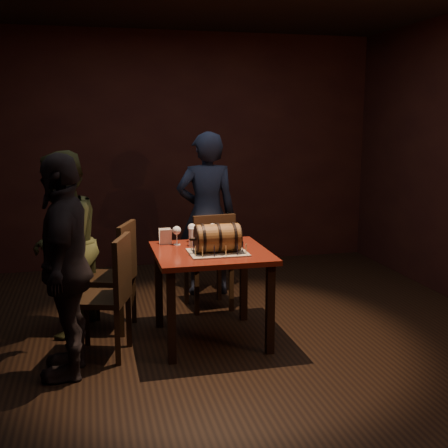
% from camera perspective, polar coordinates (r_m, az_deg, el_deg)
% --- Properties ---
extents(room_shell, '(5.04, 5.04, 2.80)m').
position_cam_1_polar(room_shell, '(4.41, -0.52, 5.61)').
color(room_shell, black).
rests_on(room_shell, ground).
extents(pub_table, '(0.90, 0.90, 0.75)m').
position_cam_1_polar(pub_table, '(4.52, -1.34, -4.06)').
color(pub_table, '#53150D').
rests_on(pub_table, ground).
extents(cake_board, '(0.45, 0.35, 0.01)m').
position_cam_1_polar(cake_board, '(4.40, -0.65, -2.91)').
color(cake_board, '#A19382').
rests_on(cake_board, pub_table).
extents(barrel_cake, '(0.40, 0.24, 0.24)m').
position_cam_1_polar(barrel_cake, '(4.37, -0.66, -1.43)').
color(barrel_cake, brown).
rests_on(barrel_cake, cake_board).
extents(birthday_candles, '(0.40, 0.30, 0.09)m').
position_cam_1_polar(birthday_candles, '(4.39, -0.64, -2.32)').
color(birthday_candles, '#E3DA88').
rests_on(birthday_candles, cake_board).
extents(wine_glass_left, '(0.07, 0.07, 0.16)m').
position_cam_1_polar(wine_glass_left, '(4.67, -4.83, -0.74)').
color(wine_glass_left, silver).
rests_on(wine_glass_left, pub_table).
extents(wine_glass_mid, '(0.07, 0.07, 0.16)m').
position_cam_1_polar(wine_glass_mid, '(4.78, -3.28, -0.47)').
color(wine_glass_mid, silver).
rests_on(wine_glass_mid, pub_table).
extents(wine_glass_right, '(0.07, 0.07, 0.16)m').
position_cam_1_polar(wine_glass_right, '(4.77, -1.17, -0.46)').
color(wine_glass_right, silver).
rests_on(wine_glass_right, pub_table).
extents(pint_of_ale, '(0.07, 0.07, 0.15)m').
position_cam_1_polar(pint_of_ale, '(4.64, -3.17, -1.38)').
color(pint_of_ale, silver).
rests_on(pint_of_ale, pub_table).
extents(menu_card, '(0.10, 0.05, 0.13)m').
position_cam_1_polar(menu_card, '(4.72, -5.97, -1.30)').
color(menu_card, white).
rests_on(menu_card, pub_table).
extents(chair_back, '(0.44, 0.44, 0.93)m').
position_cam_1_polar(chair_back, '(5.24, -1.34, -3.30)').
color(chair_back, black).
rests_on(chair_back, ground).
extents(chair_left_rear, '(0.52, 0.52, 0.93)m').
position_cam_1_polar(chair_left_rear, '(4.86, -10.88, -4.64)').
color(chair_left_rear, black).
rests_on(chair_left_rear, ground).
extents(chair_left_front, '(0.50, 0.50, 0.93)m').
position_cam_1_polar(chair_left_front, '(4.33, -11.49, -6.56)').
color(chair_left_front, black).
rests_on(chair_left_front, ground).
extents(person_back, '(0.63, 0.43, 1.66)m').
position_cam_1_polar(person_back, '(5.70, -1.79, 1.01)').
color(person_back, '#1C2338').
rests_on(person_back, ground).
extents(person_left_rear, '(0.74, 0.86, 1.53)m').
position_cam_1_polar(person_left_rear, '(4.83, -16.03, -1.97)').
color(person_left_rear, '#35391C').
rests_on(person_left_rear, ground).
extents(person_left_front, '(0.49, 0.96, 1.57)m').
position_cam_1_polar(person_left_front, '(4.03, -15.80, -4.18)').
color(person_left_front, black).
rests_on(person_left_front, ground).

